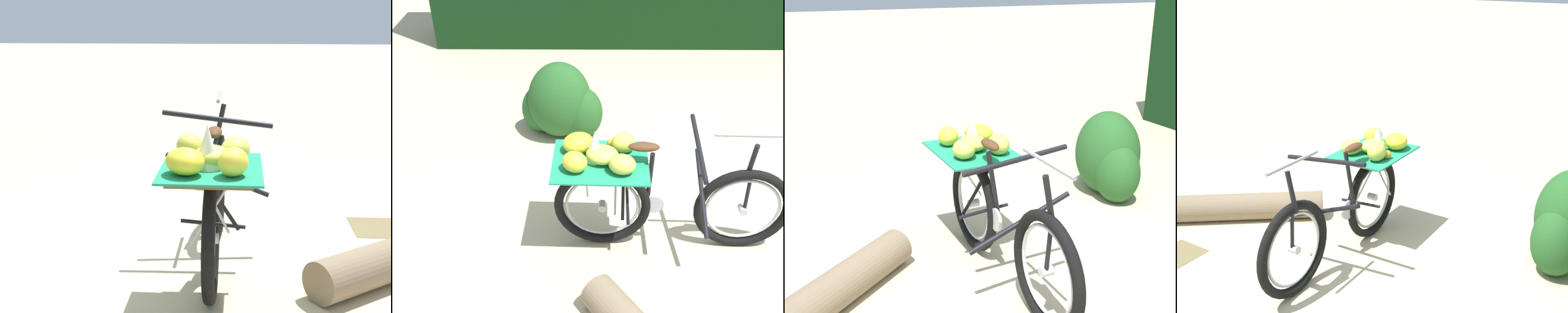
% 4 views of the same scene
% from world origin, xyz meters
% --- Properties ---
extents(ground_plane, '(60.00, 60.00, 0.00)m').
position_xyz_m(ground_plane, '(0.00, 0.00, 0.00)').
color(ground_plane, beige).
extents(bicycle, '(1.78, 0.71, 1.03)m').
position_xyz_m(bicycle, '(0.27, 0.25, 0.52)').
color(bicycle, black).
rests_on(bicycle, ground_plane).
extents(fallen_log, '(1.10, 1.36, 0.25)m').
position_xyz_m(fallen_log, '(0.22, 1.44, 0.13)').
color(fallen_log, '#7F6B51').
rests_on(fallen_log, ground_plane).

